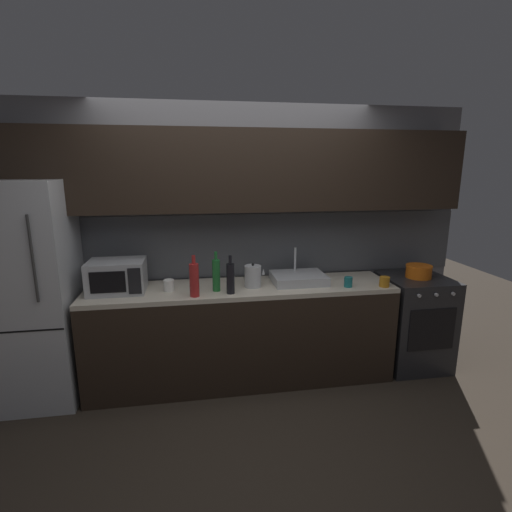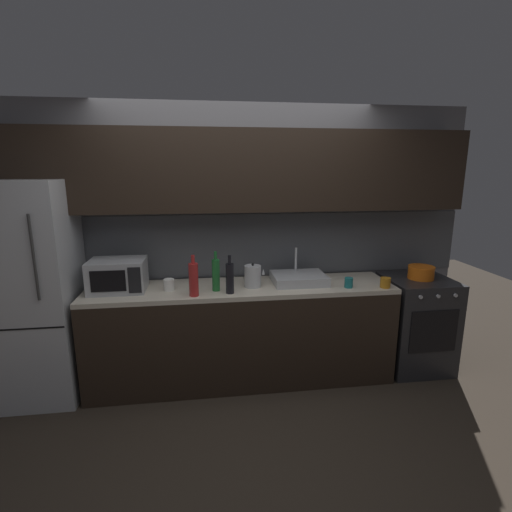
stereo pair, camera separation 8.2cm
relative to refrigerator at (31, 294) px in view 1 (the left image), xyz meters
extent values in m
plane|color=#2D261E|center=(1.74, -0.90, -0.92)|extent=(10.00, 10.00, 0.00)
cube|color=slate|center=(1.74, 0.40, 0.33)|extent=(4.45, 0.10, 2.50)
cube|color=#4C4F54|center=(1.74, 0.35, 0.28)|extent=(4.45, 0.01, 0.60)
cube|color=black|center=(1.74, 0.18, 0.98)|extent=(4.09, 0.34, 0.70)
cube|color=black|center=(1.74, 0.00, -0.49)|extent=(2.71, 0.60, 0.86)
cube|color=beige|center=(1.74, 0.00, -0.04)|extent=(2.71, 0.60, 0.04)
cube|color=#B7BABF|center=(0.00, 0.00, 0.00)|extent=(0.68, 0.66, 1.84)
cube|color=black|center=(0.00, -0.33, -0.18)|extent=(0.67, 0.00, 0.01)
cylinder|color=#333333|center=(0.19, -0.35, 0.37)|extent=(0.02, 0.02, 0.64)
cube|color=#232326|center=(3.43, 0.00, -0.47)|extent=(0.60, 0.60, 0.90)
cube|color=black|center=(3.43, -0.30, -0.42)|extent=(0.45, 0.01, 0.40)
cylinder|color=#B2B2B7|center=(3.27, -0.31, -0.09)|extent=(0.03, 0.02, 0.03)
cylinder|color=#B2B2B7|center=(3.43, -0.31, -0.09)|extent=(0.03, 0.02, 0.03)
cylinder|color=#B2B2B7|center=(3.60, -0.31, -0.09)|extent=(0.03, 0.02, 0.03)
cube|color=#A8AAAF|center=(0.68, 0.02, 0.12)|extent=(0.46, 0.34, 0.27)
cube|color=black|center=(0.64, -0.15, 0.12)|extent=(0.28, 0.01, 0.18)
cube|color=black|center=(0.85, -0.15, 0.12)|extent=(0.10, 0.01, 0.22)
cube|color=#ADAFB5|center=(2.26, 0.03, 0.02)|extent=(0.48, 0.38, 0.08)
cylinder|color=silver|center=(2.26, 0.16, 0.17)|extent=(0.02, 0.02, 0.22)
cylinder|color=#B7BABF|center=(1.83, -0.03, 0.08)|extent=(0.15, 0.15, 0.19)
sphere|color=black|center=(1.83, -0.03, 0.18)|extent=(0.02, 0.02, 0.02)
cone|color=#B7BABF|center=(1.92, -0.03, 0.11)|extent=(0.03, 0.03, 0.05)
cylinder|color=black|center=(1.62, -0.19, 0.11)|extent=(0.07, 0.07, 0.26)
cylinder|color=black|center=(1.62, -0.19, 0.27)|extent=(0.03, 0.03, 0.07)
cylinder|color=#A82323|center=(1.32, -0.21, 0.12)|extent=(0.08, 0.08, 0.27)
cylinder|color=#A82323|center=(1.32, -0.21, 0.29)|extent=(0.03, 0.03, 0.07)
cylinder|color=#1E6B2D|center=(1.51, -0.10, 0.12)|extent=(0.07, 0.07, 0.27)
cylinder|color=#1E6B2D|center=(1.51, -0.10, 0.29)|extent=(0.03, 0.03, 0.07)
cylinder|color=#B27019|center=(2.98, -0.22, 0.02)|extent=(0.09, 0.09, 0.09)
cylinder|color=#19666B|center=(2.66, -0.17, 0.02)|extent=(0.07, 0.07, 0.09)
cylinder|color=silver|center=(1.11, -0.03, 0.03)|extent=(0.09, 0.09, 0.10)
cylinder|color=orange|center=(3.44, 0.00, 0.03)|extent=(0.24, 0.24, 0.10)
cylinder|color=orange|center=(3.44, 0.00, 0.09)|extent=(0.24, 0.24, 0.02)
camera|label=1|loc=(1.33, -3.24, 1.01)|focal=26.99mm
camera|label=2|loc=(1.41, -3.26, 1.01)|focal=26.99mm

